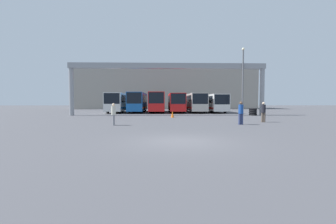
# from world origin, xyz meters

# --- Properties ---
(ground_plane) EXTENTS (200.00, 200.00, 0.00)m
(ground_plane) POSITION_xyz_m (0.00, 0.00, 0.00)
(ground_plane) COLOR #47474C
(building_backdrop) EXTENTS (46.13, 12.00, 10.77)m
(building_backdrop) POSITION_xyz_m (0.00, 50.41, 5.38)
(building_backdrop) COLOR gray
(building_backdrop) RESTS_ON ground
(overhead_gantry) EXTENTS (26.29, 0.80, 6.97)m
(overhead_gantry) POSITION_xyz_m (0.00, 19.92, 5.80)
(overhead_gantry) COLOR gray
(overhead_gantry) RESTS_ON ground
(bus_slot_0) EXTENTS (2.57, 10.19, 3.21)m
(bus_slot_0) POSITION_xyz_m (-8.21, 28.03, 1.85)
(bus_slot_0) COLOR silver
(bus_slot_0) RESTS_ON ground
(bus_slot_1) EXTENTS (2.45, 11.71, 3.31)m
(bus_slot_1) POSITION_xyz_m (-4.92, 28.79, 1.91)
(bus_slot_1) COLOR #1959A5
(bus_slot_1) RESTS_ON ground
(bus_slot_2) EXTENTS (2.52, 11.74, 3.35)m
(bus_slot_2) POSITION_xyz_m (-1.64, 28.81, 1.93)
(bus_slot_2) COLOR red
(bus_slot_2) RESTS_ON ground
(bus_slot_3) EXTENTS (2.45, 10.77, 3.16)m
(bus_slot_3) POSITION_xyz_m (1.64, 28.32, 1.82)
(bus_slot_3) COLOR red
(bus_slot_3) RESTS_ON ground
(bus_slot_4) EXTENTS (2.54, 10.40, 3.17)m
(bus_slot_4) POSITION_xyz_m (4.92, 28.13, 1.83)
(bus_slot_4) COLOR beige
(bus_slot_4) RESTS_ON ground
(bus_slot_5) EXTENTS (2.53, 10.31, 3.02)m
(bus_slot_5) POSITION_xyz_m (8.21, 28.09, 1.74)
(bus_slot_5) COLOR silver
(bus_slot_5) RESTS_ON ground
(pedestrian_far_center) EXTENTS (0.37, 0.37, 1.80)m
(pedestrian_far_center) POSITION_xyz_m (8.25, 9.45, 0.95)
(pedestrian_far_center) COLOR brown
(pedestrian_far_center) RESTS_ON ground
(pedestrian_near_right) EXTENTS (0.36, 0.36, 1.71)m
(pedestrian_near_right) POSITION_xyz_m (-4.61, 7.19, 0.91)
(pedestrian_near_right) COLOR gray
(pedestrian_near_right) RESTS_ON ground
(pedestrian_mid_right) EXTENTS (0.38, 0.38, 1.85)m
(pedestrian_mid_right) POSITION_xyz_m (5.48, 7.42, 0.98)
(pedestrian_mid_right) COLOR navy
(pedestrian_mid_right) RESTS_ON ground
(traffic_cone) EXTENTS (0.38, 0.38, 0.74)m
(traffic_cone) POSITION_xyz_m (0.40, 15.56, 0.37)
(traffic_cone) COLOR orange
(traffic_cone) RESTS_ON ground
(tire_stack) EXTENTS (1.04, 1.04, 0.96)m
(tire_stack) POSITION_xyz_m (11.38, 19.30, 0.48)
(tire_stack) COLOR black
(tire_stack) RESTS_ON ground
(lamp_post) EXTENTS (0.36, 0.36, 8.96)m
(lamp_post) POSITION_xyz_m (9.96, 19.35, 4.85)
(lamp_post) COLOR #595B60
(lamp_post) RESTS_ON ground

